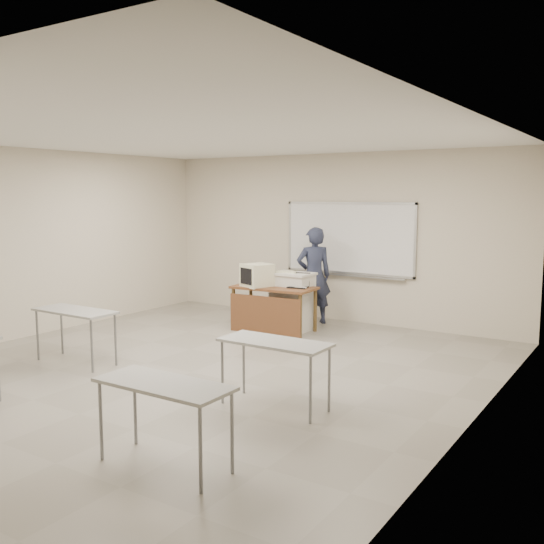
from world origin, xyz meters
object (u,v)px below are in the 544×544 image
Objects in this scene: whiteboard at (349,239)px; presenter at (314,276)px; instructor_desk at (271,300)px; podium at (292,301)px; laptop at (300,284)px; keyboard at (282,272)px; mouse at (304,288)px; crt_monitor at (257,275)px.

whiteboard reaches higher than presenter.
instructor_desk is at bearing 31.26° from presenter.
laptop is (0.20, -0.10, 0.32)m from podium.
whiteboard is 1.45m from keyboard.
presenter is at bearing 54.95° from keyboard.
presenter is at bearing 112.08° from mouse.
podium is at bearing -114.21° from whiteboard.
keyboard is at bearing 64.02° from crt_monitor.
instructor_desk is 2.82× the size of keyboard.
podium is at bearing 152.54° from mouse.
mouse is at bearing 65.05° from presenter.
laptop reaches higher than podium.
whiteboard is 1.81× the size of instructor_desk.
whiteboard is 1.45× the size of presenter.
whiteboard reaches higher than instructor_desk.
podium is at bearing 60.06° from crt_monitor.
keyboard is (-0.65, -1.20, -0.50)m from whiteboard.
keyboard is at bearing 75.71° from instructor_desk.
podium is at bearing 141.07° from laptop.
instructor_desk is 0.55m from laptop.
instructor_desk is 1.41× the size of podium.
laptop reaches higher than instructor_desk.
mouse is at bearing -31.81° from keyboard.
instructor_desk is at bearing 23.02° from crt_monitor.
presenter is (0.21, 0.72, -0.13)m from keyboard.
whiteboard is 26.53× the size of mouse.
laptop is at bearing -25.62° from podium.
podium reaches higher than instructor_desk.
crt_monitor is 0.27× the size of presenter.
podium is 0.73m from presenter.
laptop is at bearing 148.09° from mouse.
crt_monitor is at bearing 179.09° from instructor_desk.
keyboard is at bearing -118.42° from whiteboard.
crt_monitor reaches higher than keyboard.
crt_monitor reaches higher than instructor_desk.
instructor_desk is at bearing -158.55° from laptop.
crt_monitor is (-0.25, -0.01, 0.40)m from instructor_desk.
mouse is at bearing 32.16° from crt_monitor.
crt_monitor is (-0.45, -0.38, 0.45)m from podium.
whiteboard reaches higher than laptop.
presenter is at bearing 85.66° from podium.
presenter is (-0.29, 0.83, 0.09)m from mouse.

